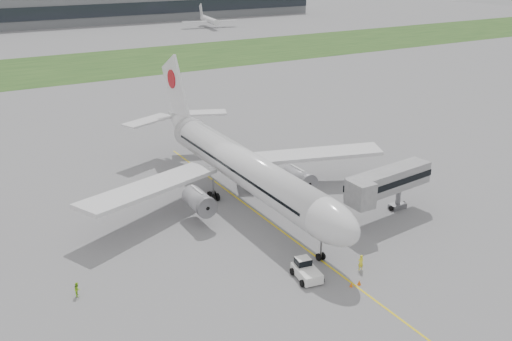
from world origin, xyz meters
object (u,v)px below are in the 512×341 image
jet_bridge (385,183)px  pushback_tug (306,270)px  ground_crew_near (361,262)px  airliner (239,164)px

jet_bridge → pushback_tug: bearing=-163.9°
ground_crew_near → jet_bridge: bearing=-137.9°
pushback_tug → ground_crew_near: (6.28, -1.84, 0.03)m
pushback_tug → airliner: bearing=89.5°
airliner → jet_bridge: size_ratio=3.65×
jet_bridge → airliner: bearing=127.3°
airliner → ground_crew_near: airliner is taller
ground_crew_near → airliner: bearing=-80.5°
airliner → jet_bridge: 20.37m
jet_bridge → ground_crew_near: jet_bridge is taller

